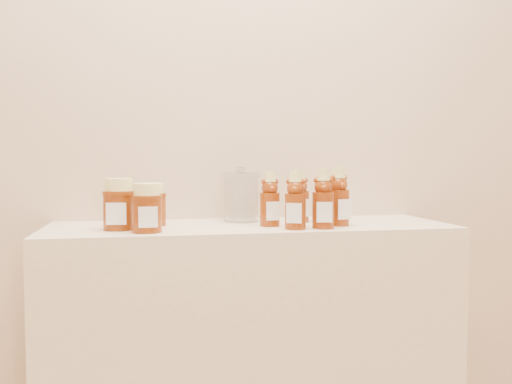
{
  "coord_description": "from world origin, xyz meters",
  "views": [
    {
      "loc": [
        -0.3,
        -0.04,
        1.09
      ],
      "look_at": [
        0.01,
        1.52,
        1.0
      ],
      "focal_mm": 38.0,
      "sensor_mm": 36.0,
      "label": 1
    }
  ],
  "objects": [
    {
      "name": "honey_jar_front",
      "position": [
        -0.3,
        1.43,
        0.97
      ],
      "size": [
        0.09,
        0.09,
        0.13
      ],
      "primitive_type": null,
      "rotation": [
        0.0,
        0.0,
        0.08
      ],
      "color": "#642107",
      "rests_on": "display_table"
    },
    {
      "name": "honey_jar_back",
      "position": [
        -0.29,
        1.58,
        0.96
      ],
      "size": [
        0.1,
        0.1,
        0.13
      ],
      "primitive_type": null,
      "rotation": [
        0.0,
        0.0,
        -0.3
      ],
      "color": "#642107",
      "rests_on": "display_table"
    },
    {
      "name": "bear_bottle_back_mid",
      "position": [
        0.16,
        1.59,
        0.99
      ],
      "size": [
        0.07,
        0.07,
        0.18
      ],
      "primitive_type": null,
      "rotation": [
        0.0,
        0.0,
        0.06
      ],
      "color": "#642107",
      "rests_on": "display_table"
    },
    {
      "name": "bear_bottle_front_left",
      "position": [
        0.1,
        1.42,
        0.99
      ],
      "size": [
        0.08,
        0.08,
        0.19
      ],
      "primitive_type": null,
      "rotation": [
        0.0,
        0.0,
        -0.4
      ],
      "color": "#642107",
      "rests_on": "display_table"
    },
    {
      "name": "honey_jar_left",
      "position": [
        -0.38,
        1.5,
        0.97
      ],
      "size": [
        0.1,
        0.1,
        0.14
      ],
      "primitive_type": null,
      "rotation": [
        0.0,
        0.0,
        -0.12
      ],
      "color": "#642107",
      "rests_on": "display_table"
    },
    {
      "name": "glass_canister",
      "position": [
        -0.01,
        1.64,
        0.99
      ],
      "size": [
        0.14,
        0.14,
        0.17
      ],
      "primitive_type": null,
      "rotation": [
        0.0,
        0.0,
        -0.33
      ],
      "color": "white",
      "rests_on": "display_table"
    },
    {
      "name": "bear_bottle_front_right",
      "position": [
        0.19,
        1.42,
        1.0
      ],
      "size": [
        0.08,
        0.08,
        0.19
      ],
      "primitive_type": null,
      "rotation": [
        0.0,
        0.0,
        -0.19
      ],
      "color": "#642107",
      "rests_on": "display_table"
    },
    {
      "name": "display_table",
      "position": [
        0.0,
        1.55,
        0.45
      ],
      "size": [
        1.2,
        0.4,
        0.9
      ],
      "primitive_type": "cube",
      "color": "beige",
      "rests_on": "ground"
    },
    {
      "name": "wall_back",
      "position": [
        0.0,
        1.75,
        1.35
      ],
      "size": [
        3.5,
        0.02,
        2.7
      ],
      "primitive_type": "cube",
      "color": "tan",
      "rests_on": "ground"
    },
    {
      "name": "bear_bottle_back_left",
      "position": [
        0.05,
        1.51,
        0.99
      ],
      "size": [
        0.07,
        0.07,
        0.18
      ],
      "primitive_type": null,
      "rotation": [
        0.0,
        0.0,
        0.12
      ],
      "color": "#642107",
      "rests_on": "display_table"
    },
    {
      "name": "bear_bottle_back_right",
      "position": [
        0.25,
        1.48,
        1.0
      ],
      "size": [
        0.08,
        0.08,
        0.2
      ],
      "primitive_type": null,
      "rotation": [
        0.0,
        0.0,
        0.24
      ],
      "color": "#642107",
      "rests_on": "display_table"
    }
  ]
}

